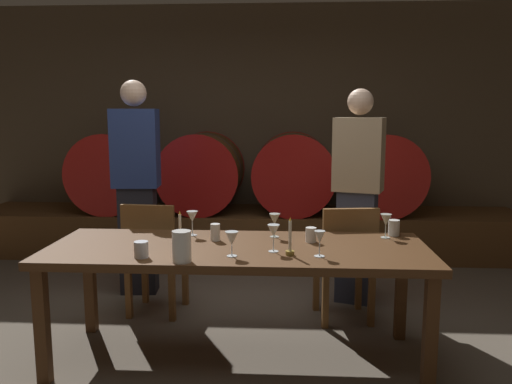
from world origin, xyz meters
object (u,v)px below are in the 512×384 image
object	(u,v)px
wine_glass_far_left	(192,217)
wine_glass_right	(320,238)
guest_right	(358,195)
wine_glass_left	(232,239)
guest_left	(137,185)
wine_barrel_far_left	(116,172)
wine_glass_center_left	(275,220)
candle_left	(180,231)
chair_right	(346,258)
cup_center_left	(215,232)
wine_barrel_center_left	(202,172)
wine_glass_far_right	(386,221)
wine_barrel_far_right	(380,173)
wine_glass_center_right	(274,231)
cup_far_right	(394,228)
dining_table	(238,257)
candle_right	(290,244)
cup_far_left	(141,249)
cup_center_right	(311,235)
wine_barrel_center_right	(293,173)
pitcher	(182,247)
chair_left	(154,253)

from	to	relation	value
wine_glass_far_left	wine_glass_right	xyz separation A→B (m)	(0.81, -0.47, -0.02)
guest_right	wine_glass_left	world-z (taller)	guest_right
guest_left	wine_barrel_far_left	bearing A→B (deg)	-69.47
wine_barrel_far_left	wine_glass_center_left	bearing A→B (deg)	-51.41
wine_glass_left	candle_left	bearing A→B (deg)	133.35
chair_right	cup_center_left	size ratio (longest dim) A/B	8.09
wine_barrel_center_left	wine_glass_far_right	xyz separation A→B (m)	(1.57, -2.25, -0.05)
wine_barrel_far_right	wine_glass_center_right	size ratio (longest dim) A/B	5.29
guest_left	wine_glass_far_left	size ratio (longest dim) A/B	10.98
wine_glass_center_right	cup_far_right	distance (m)	0.92
wine_barrel_far_left	dining_table	bearing A→B (deg)	-57.73
candle_left	candle_right	world-z (taller)	candle_right
wine_glass_left	wine_glass_center_left	world-z (taller)	wine_glass_center_left
wine_barrel_far_right	wine_glass_right	distance (m)	2.84
candle_left	wine_glass_far_left	distance (m)	0.13
chair_right	cup_far_right	xyz separation A→B (m)	(0.28, -0.29, 0.30)
wine_glass_far_right	wine_barrel_far_left	bearing A→B (deg)	138.43
guest_left	wine_glass_far_left	distance (m)	1.13
candle_left	wine_glass_right	xyz separation A→B (m)	(0.88, -0.38, 0.06)
candle_left	candle_right	distance (m)	0.80
candle_right	cup_far_right	size ratio (longest dim) A/B	2.14
wine_glass_center_left	cup_far_left	distance (m)	0.91
wine_barrel_far_right	dining_table	xyz separation A→B (m)	(-1.30, -2.52, -0.23)
wine_glass_far_left	cup_center_right	world-z (taller)	wine_glass_far_left
wine_barrel_center_left	chair_right	distance (m)	2.37
wine_barrel_center_right	wine_glass_left	world-z (taller)	wine_barrel_center_right
guest_left	cup_far_left	distance (m)	1.55
dining_table	wine_glass_far_right	xyz separation A→B (m)	(0.95, 0.27, 0.18)
candle_right	pitcher	size ratio (longest dim) A/B	1.29
wine_barrel_far_left	wine_barrel_center_left	distance (m)	0.97
chair_right	candle_left	xyz separation A→B (m)	(-1.13, -0.46, 0.29)
guest_left	wine_glass_right	size ratio (longest dim) A/B	12.08
guest_left	wine_glass_far_left	world-z (taller)	guest_left
guest_right	cup_far_right	size ratio (longest dim) A/B	16.48
wine_barrel_center_right	cup_far_left	world-z (taller)	wine_barrel_center_right
pitcher	cup_center_left	size ratio (longest dim) A/B	1.60
guest_left	candle_left	size ratio (longest dim) A/B	9.81
cup_far_left	wine_glass_far_left	bearing A→B (deg)	70.35
wine_barrel_center_right	cup_center_right	bearing A→B (deg)	-87.97
wine_barrel_center_right	candle_right	xyz separation A→B (m)	(-0.05, -2.70, -0.10)
cup_center_left	wine_glass_far_right	bearing A→B (deg)	7.00
wine_barrel_center_right	wine_barrel_far_right	bearing A→B (deg)	0.00
dining_table	wine_glass_center_right	distance (m)	0.32
chair_left	wine_glass_far_left	xyz separation A→B (m)	(0.38, -0.42, 0.37)
wine_glass_right	cup_far_left	bearing A→B (deg)	-175.67
wine_glass_right	cup_far_left	size ratio (longest dim) A/B	1.62
cup_center_right	cup_center_left	bearing A→B (deg)	179.67
wine_barrel_far_right	dining_table	world-z (taller)	wine_barrel_far_right
chair_left	candle_left	size ratio (longest dim) A/B	4.76
wine_glass_far_right	wine_glass_right	bearing A→B (deg)	-134.10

